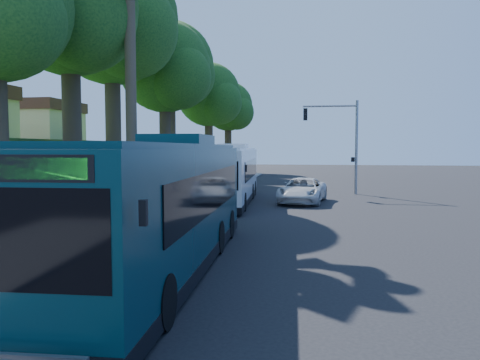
% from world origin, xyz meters
% --- Properties ---
extents(ground, '(140.00, 140.00, 0.00)m').
position_xyz_m(ground, '(0.00, 0.00, 0.00)').
color(ground, black).
rests_on(ground, ground).
extents(sidewalk, '(4.50, 70.00, 0.12)m').
position_xyz_m(sidewalk, '(-7.30, 0.00, 0.06)').
color(sidewalk, gray).
rests_on(sidewalk, ground).
extents(red_curb, '(0.25, 30.00, 0.13)m').
position_xyz_m(red_curb, '(-5.00, -4.00, 0.07)').
color(red_curb, maroon).
rests_on(red_curb, ground).
extents(grass_verge, '(8.00, 70.00, 0.06)m').
position_xyz_m(grass_verge, '(-13.00, 5.00, 0.03)').
color(grass_verge, '#234719').
rests_on(grass_verge, ground).
extents(bus_shelter, '(3.20, 1.51, 2.55)m').
position_xyz_m(bus_shelter, '(-7.26, -2.86, 1.81)').
color(bus_shelter, black).
rests_on(bus_shelter, ground).
extents(stop_sign_pole, '(0.35, 0.06, 3.17)m').
position_xyz_m(stop_sign_pole, '(-5.40, -5.00, 2.08)').
color(stop_sign_pole, gray).
rests_on(stop_sign_pole, ground).
extents(traffic_signal_pole, '(4.10, 0.30, 7.00)m').
position_xyz_m(traffic_signal_pole, '(3.78, 10.00, 4.42)').
color(traffic_signal_pole, gray).
rests_on(traffic_signal_pole, ground).
extents(hillside_backdrop, '(24.00, 60.00, 8.80)m').
position_xyz_m(hillside_backdrop, '(-26.30, 15.10, 2.44)').
color(hillside_backdrop, '#234719').
rests_on(hillside_backdrop, ground).
extents(tree_0, '(8.40, 8.00, 15.70)m').
position_xyz_m(tree_0, '(-12.40, -0.02, 11.20)').
color(tree_0, '#382B1E').
rests_on(tree_0, ground).
extents(tree_1, '(10.50, 10.00, 18.26)m').
position_xyz_m(tree_1, '(-13.37, 7.98, 12.73)').
color(tree_1, '#382B1E').
rests_on(tree_1, ground).
extents(tree_2, '(8.82, 8.40, 15.12)m').
position_xyz_m(tree_2, '(-11.89, 15.98, 10.48)').
color(tree_2, '#382B1E').
rests_on(tree_2, ground).
extents(tree_3, '(10.08, 9.60, 17.28)m').
position_xyz_m(tree_3, '(-13.88, 23.98, 11.98)').
color(tree_3, '#382B1E').
rests_on(tree_3, ground).
extents(tree_4, '(8.40, 8.00, 14.14)m').
position_xyz_m(tree_4, '(-11.40, 31.98, 9.73)').
color(tree_4, '#382B1E').
rests_on(tree_4, ground).
extents(tree_5, '(7.35, 7.00, 12.86)m').
position_xyz_m(tree_5, '(-10.41, 39.99, 8.96)').
color(tree_5, '#382B1E').
rests_on(tree_5, ground).
extents(white_bus, '(3.48, 12.73, 3.75)m').
position_xyz_m(white_bus, '(-3.60, 3.31, 1.83)').
color(white_bus, white).
rests_on(white_bus, ground).
extents(teal_bus, '(3.35, 13.24, 3.91)m').
position_xyz_m(teal_bus, '(-2.61, -13.21, 1.91)').
color(teal_bus, '#092D35').
rests_on(teal_bus, ground).
extents(pickup, '(3.29, 5.91, 1.56)m').
position_xyz_m(pickup, '(0.98, 3.92, 0.78)').
color(pickup, silver).
rests_on(pickup, ground).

